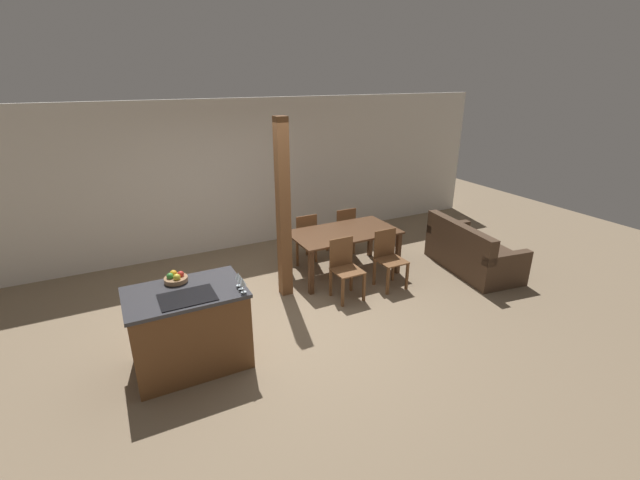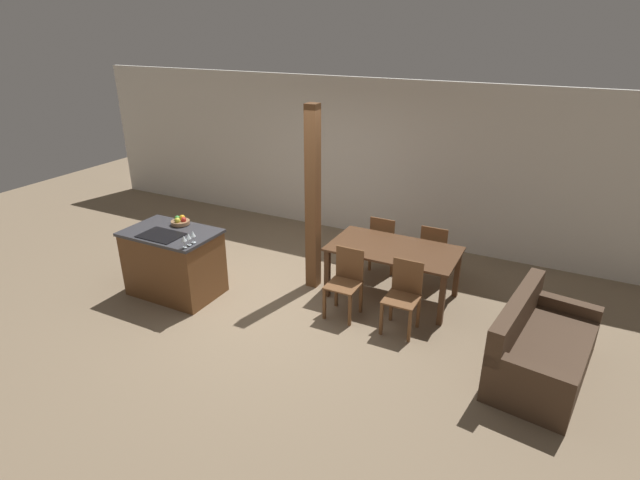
{
  "view_description": "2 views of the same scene",
  "coord_description": "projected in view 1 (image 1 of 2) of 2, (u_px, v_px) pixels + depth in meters",
  "views": [
    {
      "loc": [
        -1.91,
        -4.67,
        3.09
      ],
      "look_at": [
        0.6,
        0.2,
        0.95
      ],
      "focal_mm": 24.0,
      "sensor_mm": 36.0,
      "label": 1
    },
    {
      "loc": [
        3.28,
        -5.0,
        3.49
      ],
      "look_at": [
        0.6,
        0.2,
        0.95
      ],
      "focal_mm": 28.0,
      "sensor_mm": 36.0,
      "label": 2
    }
  ],
  "objects": [
    {
      "name": "wine_glass_middle",
      "position": [
        241.0,
        279.0,
        4.52
      ],
      "size": [
        0.07,
        0.07,
        0.16
      ],
      "color": "silver",
      "rests_on": "kitchen_island"
    },
    {
      "name": "dining_chair_far_right",
      "position": [
        343.0,
        230.0,
        7.67
      ],
      "size": [
        0.4,
        0.4,
        0.88
      ],
      "rotation": [
        0.0,
        0.0,
        3.14
      ],
      "color": "brown",
      "rests_on": "ground_plane"
    },
    {
      "name": "timber_post",
      "position": [
        283.0,
        211.0,
        5.99
      ],
      "size": [
        0.17,
        0.17,
        2.58
      ],
      "color": "brown",
      "rests_on": "ground_plane"
    },
    {
      "name": "wine_glass_far",
      "position": [
        238.0,
        276.0,
        4.59
      ],
      "size": [
        0.07,
        0.07,
        0.16
      ],
      "color": "silver",
      "rests_on": "kitchen_island"
    },
    {
      "name": "wall_back",
      "position": [
        223.0,
        177.0,
        7.66
      ],
      "size": [
        11.2,
        0.08,
        2.7
      ],
      "color": "silver",
      "rests_on": "ground_plane"
    },
    {
      "name": "wine_glass_near",
      "position": [
        243.0,
        282.0,
        4.45
      ],
      "size": [
        0.07,
        0.07,
        0.16
      ],
      "color": "silver",
      "rests_on": "kitchen_island"
    },
    {
      "name": "ground_plane",
      "position": [
        287.0,
        317.0,
        5.8
      ],
      "size": [
        16.0,
        16.0,
        0.0
      ],
      "primitive_type": "plane",
      "color": "#847056"
    },
    {
      "name": "dining_table",
      "position": [
        344.0,
        237.0,
        6.87
      ],
      "size": [
        1.71,
        0.94,
        0.73
      ],
      "color": "#51331E",
      "rests_on": "ground_plane"
    },
    {
      "name": "dining_chair_far_left",
      "position": [
        304.0,
        237.0,
        7.35
      ],
      "size": [
        0.4,
        0.4,
        0.88
      ],
      "rotation": [
        0.0,
        0.0,
        3.14
      ],
      "color": "brown",
      "rests_on": "ground_plane"
    },
    {
      "name": "fruit_bowl",
      "position": [
        176.0,
        278.0,
        4.71
      ],
      "size": [
        0.25,
        0.25,
        0.11
      ],
      "color": "#99704C",
      "rests_on": "kitchen_island"
    },
    {
      "name": "dining_chair_near_right",
      "position": [
        389.0,
        258.0,
        6.51
      ],
      "size": [
        0.4,
        0.4,
        0.88
      ],
      "color": "brown",
      "rests_on": "ground_plane"
    },
    {
      "name": "kitchen_island",
      "position": [
        189.0,
        328.0,
        4.71
      ],
      "size": [
        1.24,
        0.81,
        0.94
      ],
      "color": "brown",
      "rests_on": "ground_plane"
    },
    {
      "name": "dining_chair_near_left",
      "position": [
        345.0,
        267.0,
        6.18
      ],
      "size": [
        0.4,
        0.4,
        0.88
      ],
      "color": "brown",
      "rests_on": "ground_plane"
    },
    {
      "name": "couch",
      "position": [
        472.0,
        254.0,
        7.13
      ],
      "size": [
        1.04,
        1.72,
        0.84
      ],
      "rotation": [
        0.0,
        0.0,
        1.43
      ],
      "color": "#473323",
      "rests_on": "ground_plane"
    }
  ]
}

